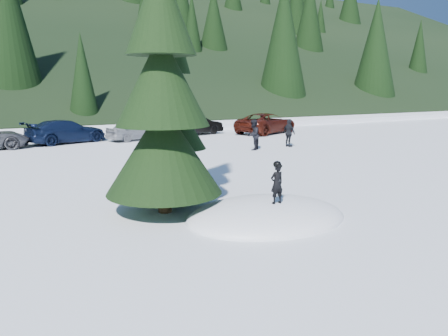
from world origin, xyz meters
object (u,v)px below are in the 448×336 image
adult_0 (253,135)px  car_3 (66,131)px  spruce_tall (162,92)px  car_6 (266,123)px  child_skier (277,184)px  adult_1 (289,133)px  spruce_short (178,131)px  car_4 (135,130)px  car_5 (195,125)px

adult_0 → car_3: (-8.64, 8.09, -0.12)m
spruce_tall → car_6: 21.65m
spruce_tall → car_3: 17.45m
child_skier → adult_1: bearing=-130.0°
spruce_tall → car_6: size_ratio=1.58×
spruce_short → car_6: 19.83m
spruce_tall → adult_0: spruce_tall is taller
adult_0 → car_6: bearing=-169.6°
car_4 → adult_0: bearing=-165.6°
adult_0 → car_5: 8.54m
child_skier → adult_1: size_ratio=0.64×
child_skier → car_3: size_ratio=0.21×
spruce_tall → car_3: (-0.02, 17.25, -2.60)m
car_3 → car_6: size_ratio=0.91×
child_skier → car_5: bearing=-110.9°
spruce_tall → car_3: spruce_tall is taller
spruce_tall → car_5: 20.01m
adult_1 → child_skier: bearing=137.3°
child_skier → car_6: size_ratio=0.19×
spruce_tall → car_6: (14.14, 16.19, -2.56)m
child_skier → adult_1: 14.50m
adult_1 → car_5: (-2.18, 8.39, -0.10)m
car_5 → car_6: 5.40m
adult_0 → car_4: size_ratio=0.45×
child_skier → adult_0: adult_0 is taller
car_4 → car_5: size_ratio=0.87×
adult_1 → car_5: size_ratio=0.38×
child_skier → car_4: 18.92m
car_4 → spruce_short: bearing=152.0°
spruce_short → car_5: bearing=64.0°
child_skier → adult_0: (6.35, 11.33, -0.16)m
car_6 → child_skier: bearing=124.0°
spruce_tall → adult_1: (11.14, 9.30, -2.51)m
adult_0 → car_4: (-4.46, 7.50, -0.21)m
spruce_tall → child_skier: size_ratio=8.23×
spruce_tall → adult_0: 12.82m
car_3 → car_6: (14.16, -1.06, 0.03)m
child_skier → spruce_tall: bearing=-46.0°
car_3 → car_6: bearing=-112.6°
spruce_short → child_skier: bearing=-70.4°
adult_1 → car_3: size_ratio=0.33×
spruce_short → adult_1: bearing=37.9°
car_3 → spruce_short: bearing=165.4°
adult_0 → car_6: size_ratio=0.31×
car_4 → car_6: 9.99m
car_3 → car_5: car_3 is taller
car_5 → spruce_short: bearing=138.5°
car_6 → spruce_short: bearing=115.3°
adult_1 → car_4: adult_1 is taller
adult_0 → car_3: adult_0 is taller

